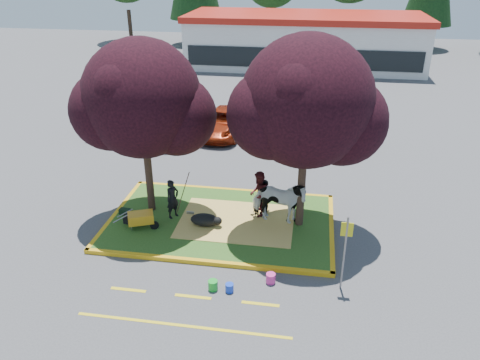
# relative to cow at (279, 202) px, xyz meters

# --- Properties ---
(ground) EXTENTS (90.00, 90.00, 0.00)m
(ground) POSITION_rel_cow_xyz_m (-2.12, -0.18, -1.01)
(ground) COLOR #424244
(ground) RESTS_ON ground
(median_island) EXTENTS (8.00, 5.00, 0.15)m
(median_island) POSITION_rel_cow_xyz_m (-2.12, -0.18, -0.93)
(median_island) COLOR #254D18
(median_island) RESTS_ON ground
(curb_near) EXTENTS (8.30, 0.16, 0.15)m
(curb_near) POSITION_rel_cow_xyz_m (-2.12, -2.76, -0.93)
(curb_near) COLOR gold
(curb_near) RESTS_ON ground
(curb_far) EXTENTS (8.30, 0.16, 0.15)m
(curb_far) POSITION_rel_cow_xyz_m (-2.12, 2.40, -0.93)
(curb_far) COLOR gold
(curb_far) RESTS_ON ground
(curb_left) EXTENTS (0.16, 5.30, 0.15)m
(curb_left) POSITION_rel_cow_xyz_m (-6.20, -0.18, -0.93)
(curb_left) COLOR gold
(curb_left) RESTS_ON ground
(curb_right) EXTENTS (0.16, 5.30, 0.15)m
(curb_right) POSITION_rel_cow_xyz_m (1.96, -0.18, -0.93)
(curb_right) COLOR gold
(curb_right) RESTS_ON ground
(straw_bedding) EXTENTS (4.20, 3.00, 0.01)m
(straw_bedding) POSITION_rel_cow_xyz_m (-1.52, -0.18, -0.85)
(straw_bedding) COLOR #E7C75F
(straw_bedding) RESTS_ON median_island
(tree_purple_left) EXTENTS (5.06, 4.20, 6.51)m
(tree_purple_left) POSITION_rel_cow_xyz_m (-4.90, 0.20, 3.35)
(tree_purple_left) COLOR black
(tree_purple_left) RESTS_ON median_island
(tree_purple_right) EXTENTS (5.30, 4.40, 6.82)m
(tree_purple_right) POSITION_rel_cow_xyz_m (0.80, -0.00, 3.55)
(tree_purple_right) COLOR black
(tree_purple_right) RESTS_ON median_island
(fire_lane_stripe_a) EXTENTS (1.10, 0.12, 0.01)m
(fire_lane_stripe_a) POSITION_rel_cow_xyz_m (-4.12, -4.38, -1.00)
(fire_lane_stripe_a) COLOR yellow
(fire_lane_stripe_a) RESTS_ON ground
(fire_lane_stripe_b) EXTENTS (1.10, 0.12, 0.01)m
(fire_lane_stripe_b) POSITION_rel_cow_xyz_m (-2.12, -4.38, -1.00)
(fire_lane_stripe_b) COLOR yellow
(fire_lane_stripe_b) RESTS_ON ground
(fire_lane_stripe_c) EXTENTS (1.10, 0.12, 0.01)m
(fire_lane_stripe_c) POSITION_rel_cow_xyz_m (-0.12, -4.38, -1.00)
(fire_lane_stripe_c) COLOR yellow
(fire_lane_stripe_c) RESTS_ON ground
(fire_lane_long) EXTENTS (6.00, 0.10, 0.01)m
(fire_lane_long) POSITION_rel_cow_xyz_m (-2.12, -5.58, -1.00)
(fire_lane_long) COLOR yellow
(fire_lane_long) RESTS_ON ground
(retail_building) EXTENTS (20.40, 8.40, 4.40)m
(retail_building) POSITION_rel_cow_xyz_m (-0.12, 27.80, 1.24)
(retail_building) COLOR silver
(retail_building) RESTS_ON ground
(cow) EXTENTS (2.12, 1.14, 1.71)m
(cow) POSITION_rel_cow_xyz_m (0.00, 0.00, 0.00)
(cow) COLOR silver
(cow) RESTS_ON median_island
(calf) EXTENTS (1.17, 0.88, 0.45)m
(calf) POSITION_rel_cow_xyz_m (-2.62, -0.64, -0.63)
(calf) COLOR black
(calf) RESTS_ON median_island
(handler) EXTENTS (0.61, 0.66, 1.51)m
(handler) POSITION_rel_cow_xyz_m (-3.92, -0.21, -0.10)
(handler) COLOR black
(handler) RESTS_ON median_island
(visitor_a) EXTENTS (0.72, 0.90, 1.77)m
(visitor_a) POSITION_rel_cow_xyz_m (-0.78, 0.43, 0.03)
(visitor_a) COLOR #411215
(visitor_a) RESTS_ON median_island
(visitor_b) EXTENTS (0.54, 0.89, 1.42)m
(visitor_b) POSITION_rel_cow_xyz_m (-0.55, 0.58, -0.15)
(visitor_b) COLOR black
(visitor_b) RESTS_ON median_island
(wheelbarrow) EXTENTS (1.59, 0.84, 0.61)m
(wheelbarrow) POSITION_rel_cow_xyz_m (-4.82, -1.19, -0.44)
(wheelbarrow) COLOR black
(wheelbarrow) RESTS_ON median_island
(gear_bag_dark) EXTENTS (0.60, 0.38, 0.29)m
(gear_bag_dark) POSITION_rel_cow_xyz_m (-5.30, -0.90, -0.71)
(gear_bag_dark) COLOR black
(gear_bag_dark) RESTS_ON median_island
(gear_bag_green) EXTENTS (0.41, 0.28, 0.21)m
(gear_bag_green) POSITION_rel_cow_xyz_m (-5.82, -0.31, -0.75)
(gear_bag_green) COLOR black
(gear_bag_green) RESTS_ON median_island
(sign_post) EXTENTS (0.34, 0.06, 2.46)m
(sign_post) POSITION_rel_cow_xyz_m (2.18, -3.27, 0.51)
(sign_post) COLOR slate
(sign_post) RESTS_ON ground
(bucket_green) EXTENTS (0.30, 0.30, 0.31)m
(bucket_green) POSITION_rel_cow_xyz_m (-1.61, -3.96, -0.85)
(bucket_green) COLOR green
(bucket_green) RESTS_ON ground
(bucket_pink) EXTENTS (0.34, 0.34, 0.32)m
(bucket_pink) POSITION_rel_cow_xyz_m (0.07, -3.36, -0.85)
(bucket_pink) COLOR #DD318F
(bucket_pink) RESTS_ON ground
(bucket_blue) EXTENTS (0.31, 0.31, 0.27)m
(bucket_blue) POSITION_rel_cow_xyz_m (-1.10, -3.97, -0.87)
(bucket_blue) COLOR blue
(bucket_blue) RESTS_ON ground
(car_black) EXTENTS (2.69, 4.54, 1.45)m
(car_black) POSITION_rel_cow_xyz_m (-10.59, 8.92, -0.28)
(car_black) COLOR black
(car_black) RESTS_ON ground
(car_silver) EXTENTS (2.65, 5.04, 1.58)m
(car_silver) POSITION_rel_cow_xyz_m (-7.23, 8.29, -0.22)
(car_silver) COLOR #989BA0
(car_silver) RESTS_ON ground
(car_red) EXTENTS (2.91, 5.14, 1.35)m
(car_red) POSITION_rel_cow_xyz_m (-3.77, 9.31, -0.33)
(car_red) COLOR maroon
(car_red) RESTS_ON ground
(car_white) EXTENTS (3.23, 5.31, 1.44)m
(car_white) POSITION_rel_cow_xyz_m (-0.13, 8.96, -0.29)
(car_white) COLOR silver
(car_white) RESTS_ON ground
(car_grey) EXTENTS (3.15, 4.55, 1.42)m
(car_grey) POSITION_rel_cow_xyz_m (2.88, 8.48, -0.29)
(car_grey) COLOR #5C5E63
(car_grey) RESTS_ON ground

